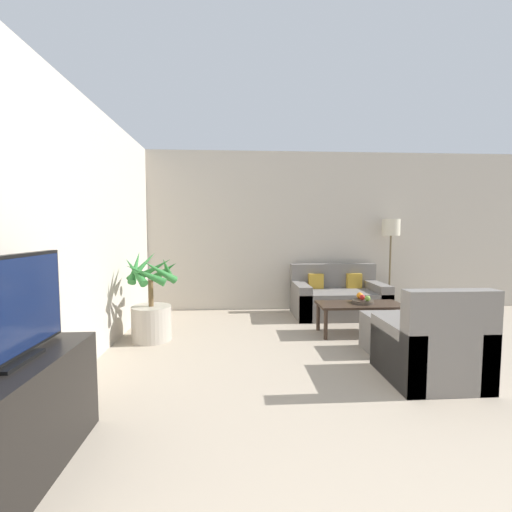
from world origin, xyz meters
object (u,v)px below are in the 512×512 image
object	(u,v)px
tv_console	(15,421)
apple_green	(367,298)
sofa_loveseat	(338,299)
orange_fruit	(360,296)
fruit_bowl	(363,302)
armchair	(431,350)
floor_lamp	(391,234)
coffee_table	(360,308)
potted_palm	(151,308)
television	(9,310)
ottoman	(391,333)
apple_red	(362,297)

from	to	relation	value
tv_console	apple_green	distance (m)	3.78
sofa_loveseat	orange_fruit	bearing A→B (deg)	-88.29
sofa_loveseat	fruit_bowl	size ratio (longest dim) A/B	5.10
apple_green	armchair	bearing A→B (deg)	-87.17
floor_lamp	apple_green	world-z (taller)	floor_lamp
floor_lamp	apple_green	distance (m)	1.76
coffee_table	armchair	bearing A→B (deg)	-84.23
tv_console	armchair	xyz separation A→B (m)	(2.99, 1.06, -0.04)
tv_console	potted_palm	world-z (taller)	potted_palm
apple_green	orange_fruit	distance (m)	0.17
television	armchair	bearing A→B (deg)	19.53
ottoman	apple_green	bearing A→B (deg)	94.82
sofa_loveseat	fruit_bowl	bearing A→B (deg)	-87.78
floor_lamp	ottoman	xyz separation A→B (m)	(-0.83, -1.88, -1.09)
potted_palm	coffee_table	distance (m)	2.68
potted_palm	apple_red	world-z (taller)	potted_palm
sofa_loveseat	fruit_bowl	distance (m)	0.99
apple_green	armchair	world-z (taller)	armchair
television	apple_red	world-z (taller)	television
armchair	ottoman	bearing A→B (deg)	91.24
coffee_table	fruit_bowl	size ratio (longest dim) A/B	3.92
armchair	ottoman	xyz separation A→B (m)	(-0.02, 0.75, -0.08)
floor_lamp	fruit_bowl	world-z (taller)	floor_lamp
television	coffee_table	bearing A→B (deg)	40.95
television	floor_lamp	world-z (taller)	floor_lamp
potted_palm	fruit_bowl	world-z (taller)	potted_palm
floor_lamp	orange_fruit	bearing A→B (deg)	-129.54
floor_lamp	orange_fruit	xyz separation A→B (m)	(-0.92, -1.12, -0.81)
tv_console	apple_red	distance (m)	3.81
orange_fruit	ottoman	world-z (taller)	orange_fruit
tv_console	armchair	world-z (taller)	armchair
sofa_loveseat	orange_fruit	xyz separation A→B (m)	(0.03, -0.89, 0.22)
television	sofa_loveseat	size ratio (longest dim) A/B	0.68
potted_palm	armchair	world-z (taller)	potted_palm
tv_console	television	size ratio (longest dim) A/B	1.15
television	coffee_table	distance (m)	3.81
television	fruit_bowl	size ratio (longest dim) A/B	3.46
potted_palm	floor_lamp	distance (m)	3.97
television	fruit_bowl	bearing A→B (deg)	40.64
television	ottoman	bearing A→B (deg)	31.30
ottoman	floor_lamp	bearing A→B (deg)	66.12
orange_fruit	tv_console	bearing A→B (deg)	-138.30
apple_green	potted_palm	bearing A→B (deg)	-179.56
sofa_loveseat	apple_green	world-z (taller)	sofa_loveseat
television	coffee_table	xyz separation A→B (m)	(2.84, 2.47, -0.60)
tv_console	floor_lamp	distance (m)	5.39
television	ottoman	size ratio (longest dim) A/B	1.68
potted_palm	orange_fruit	bearing A→B (deg)	3.95
potted_palm	orange_fruit	distance (m)	2.72
coffee_table	armchair	distance (m)	1.42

